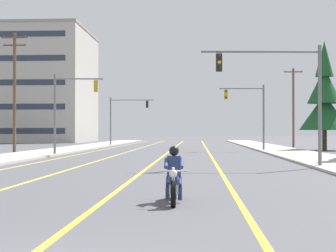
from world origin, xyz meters
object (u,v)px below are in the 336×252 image
Objects in this scene: traffic_signal_near_left at (68,103)px; conifer_tree_right_verge_far at (324,100)px; traffic_signal_near_right at (284,85)px; traffic_signal_mid_right at (251,108)px; apartment_building_far_left_block at (33,86)px; traffic_signal_mid_left at (123,113)px; utility_pole_left_near at (15,89)px; utility_pole_right_far at (293,106)px; motorcycle_with_rider at (174,180)px.

traffic_signal_near_left is 25.14m from conifer_tree_right_verge_far.
traffic_signal_near_right is 1.00× the size of traffic_signal_mid_right.
apartment_building_far_left_block is (-41.24, 39.39, 4.93)m from conifer_tree_right_verge_far.
traffic_signal_mid_left is (-13.74, 39.78, -0.03)m from traffic_signal_near_right.
apartment_building_far_left_block is at bearing 128.81° from traffic_signal_mid_left.
traffic_signal_near_left is 0.31× the size of apartment_building_far_left_block.
traffic_signal_near_right is 0.58× the size of conifer_tree_right_verge_far.
traffic_signal_near_left is at bearing -33.69° from utility_pole_left_near.
utility_pole_right_far is (26.38, 17.70, -0.67)m from utility_pole_left_near.
motorcycle_with_rider is at bearing -69.87° from apartment_building_far_left_block.
traffic_signal_near_left is 6.74m from utility_pole_left_near.
motorcycle_with_rider is 0.21× the size of conifer_tree_right_verge_far.
motorcycle_with_rider is 82.56m from apartment_building_far_left_block.
utility_pole_right_far reaches higher than traffic_signal_near_left.
traffic_signal_near_right is at bearing -39.90° from utility_pole_left_near.
traffic_signal_near_right is 19.06m from traffic_signal_near_left.
utility_pole_right_far is at bearing 78.82° from traffic_signal_near_right.
motorcycle_with_rider is 0.35× the size of traffic_signal_mid_right.
utility_pole_right_far is at bearing -36.81° from apartment_building_far_left_block.
traffic_signal_near_left is at bearing -146.64° from traffic_signal_mid_right.
traffic_signal_mid_right is 21.27m from utility_pole_left_near.
apartment_building_far_left_block is (-40.00, 29.93, 5.04)m from utility_pole_right_far.
apartment_building_far_left_block is (-13.62, 47.63, 4.37)m from utility_pole_left_near.
utility_pole_left_near is at bearing -163.25° from traffic_signal_mid_right.
traffic_signal_mid_right is 0.61× the size of utility_pole_left_near.
conifer_tree_right_verge_far is at bearing 16.24° from traffic_signal_mid_right.
conifer_tree_right_verge_far is (7.98, 24.66, 0.70)m from traffic_signal_near_right.
traffic_signal_mid_right is at bearing 88.25° from traffic_signal_near_right.
motorcycle_with_rider is 0.24× the size of utility_pole_right_far.
utility_pole_right_far is (6.06, 11.58, 0.70)m from traffic_signal_mid_right.
traffic_signal_mid_left is at bearing 89.11° from traffic_signal_near_left.
apartment_building_far_left_block is at bearing 105.96° from utility_pole_left_near.
motorcycle_with_rider is 33.19m from utility_pole_left_near.
conifer_tree_right_verge_far is (21.71, -15.12, 0.72)m from traffic_signal_mid_left.
traffic_signal_near_right is 25.63m from utility_pole_left_near.
traffic_signal_mid_left is 26.47m from conifer_tree_right_verge_far.
traffic_signal_mid_right is 1.00× the size of traffic_signal_mid_left.
utility_pole_right_far is 9.54m from conifer_tree_right_verge_far.
traffic_signal_near_right is 22.55m from traffic_signal_mid_right.
utility_pole_left_near is 49.74m from apartment_building_far_left_block.
utility_pole_right_far is 0.45× the size of apartment_building_far_left_block.
utility_pole_right_far is at bearing 45.62° from traffic_signal_near_left.
traffic_signal_mid_left is 0.68× the size of utility_pole_right_far.
traffic_signal_near_right is 0.68× the size of utility_pole_right_far.
motorcycle_with_rider is at bearing -104.03° from utility_pole_right_far.
traffic_signal_mid_right is 22.48m from traffic_signal_mid_left.
utility_pole_right_far is (20.48, -5.66, 0.61)m from traffic_signal_mid_left.
utility_pole_right_far is at bearing 75.97° from motorcycle_with_rider.
motorcycle_with_rider is 0.35× the size of traffic_signal_near_right.
traffic_signal_mid_right is 0.31× the size of apartment_building_far_left_block.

